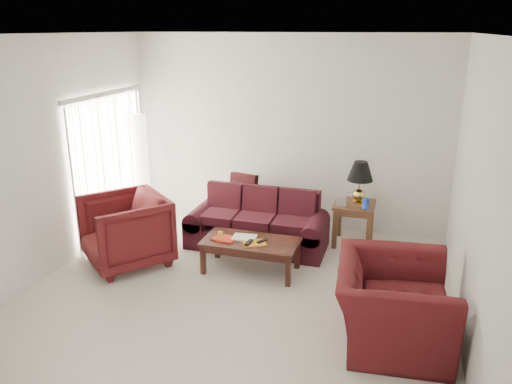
% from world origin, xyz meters
% --- Properties ---
extents(floor, '(5.00, 5.00, 0.00)m').
position_xyz_m(floor, '(0.00, 0.00, 0.00)').
color(floor, beige).
rests_on(floor, ground).
extents(blinds, '(0.10, 2.00, 2.16)m').
position_xyz_m(blinds, '(-2.42, 1.30, 1.08)').
color(blinds, silver).
rests_on(blinds, ground).
extents(sofa, '(2.02, 0.91, 0.82)m').
position_xyz_m(sofa, '(-0.17, 1.45, 0.41)').
color(sofa, black).
rests_on(sofa, ground).
extents(throw_pillow, '(0.46, 0.28, 0.45)m').
position_xyz_m(throw_pillow, '(-0.59, 2.09, 0.68)').
color(throw_pillow, black).
rests_on(throw_pillow, sofa).
extents(end_table, '(0.62, 0.62, 0.64)m').
position_xyz_m(end_table, '(1.16, 1.97, 0.32)').
color(end_table, '#552A1D').
rests_on(end_table, ground).
extents(table_lamp, '(0.43, 0.43, 0.62)m').
position_xyz_m(table_lamp, '(1.21, 2.01, 0.95)').
color(table_lamp, gold).
rests_on(table_lamp, end_table).
extents(clock, '(0.14, 0.05, 0.14)m').
position_xyz_m(clock, '(0.98, 1.80, 0.71)').
color(clock, '#B8B9BD').
rests_on(clock, end_table).
extents(blue_canister, '(0.12, 0.12, 0.15)m').
position_xyz_m(blue_canister, '(1.33, 1.78, 0.71)').
color(blue_canister, '#1C3AB6').
rests_on(blue_canister, end_table).
extents(picture_frame, '(0.14, 0.18, 0.06)m').
position_xyz_m(picture_frame, '(1.00, 2.20, 0.72)').
color(picture_frame, '#B3B3B7').
rests_on(picture_frame, end_table).
extents(floor_lamp, '(0.35, 0.35, 1.79)m').
position_xyz_m(floor_lamp, '(-2.30, 1.98, 0.89)').
color(floor_lamp, white).
rests_on(floor_lamp, ground).
extents(armchair_left, '(1.45, 1.46, 0.95)m').
position_xyz_m(armchair_left, '(-1.70, 0.42, 0.48)').
color(armchair_left, '#491012').
rests_on(armchair_left, ground).
extents(armchair_right, '(1.23, 1.38, 0.84)m').
position_xyz_m(armchair_right, '(1.81, -0.36, 0.42)').
color(armchair_right, '#440F11').
rests_on(armchair_right, ground).
extents(coffee_table, '(1.38, 1.05, 0.43)m').
position_xyz_m(coffee_table, '(-0.02, 0.69, 0.22)').
color(coffee_table, black).
rests_on(coffee_table, ground).
extents(magazine_red, '(0.32, 0.26, 0.02)m').
position_xyz_m(magazine_red, '(-0.36, 0.63, 0.44)').
color(magazine_red, red).
rests_on(magazine_red, coffee_table).
extents(magazine_white, '(0.33, 0.26, 0.02)m').
position_xyz_m(magazine_white, '(-0.13, 0.74, 0.44)').
color(magazine_white, white).
rests_on(magazine_white, coffee_table).
extents(magazine_orange, '(0.35, 0.32, 0.02)m').
position_xyz_m(magazine_orange, '(0.05, 0.61, 0.44)').
color(magazine_orange, orange).
rests_on(magazine_orange, coffee_table).
extents(remote_a, '(0.07, 0.19, 0.02)m').
position_xyz_m(remote_a, '(-0.01, 0.57, 0.46)').
color(remote_a, black).
rests_on(remote_a, coffee_table).
extents(remote_b, '(0.12, 0.17, 0.02)m').
position_xyz_m(remote_b, '(0.14, 0.66, 0.46)').
color(remote_b, black).
rests_on(remote_b, coffee_table).
extents(yellow_glass, '(0.09, 0.09, 0.12)m').
position_xyz_m(yellow_glass, '(-0.41, 0.59, 0.49)').
color(yellow_glass, gold).
rests_on(yellow_glass, coffee_table).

